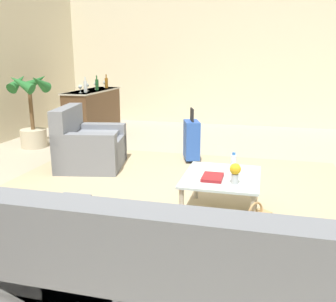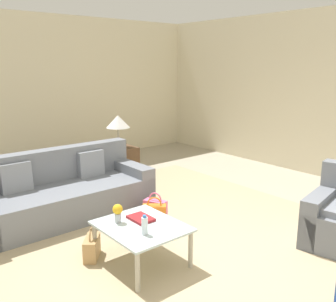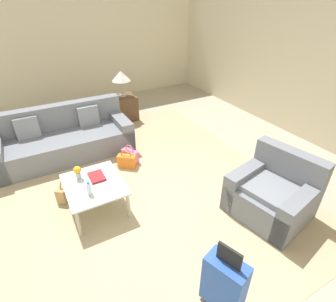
{
  "view_description": "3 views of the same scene",
  "coord_description": "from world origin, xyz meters",
  "px_view_note": "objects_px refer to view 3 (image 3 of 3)",
  "views": [
    {
      "loc": [
        -4.12,
        -0.87,
        1.66
      ],
      "look_at": [
        -0.42,
        0.07,
        0.67
      ],
      "focal_mm": 40.0,
      "sensor_mm": 36.0,
      "label": 1
    },
    {
      "loc": [
        2.61,
        -2.63,
        2.11
      ],
      "look_at": [
        -0.71,
        0.13,
        1.1
      ],
      "focal_mm": 40.0,
      "sensor_mm": 36.0,
      "label": 2
    },
    {
      "loc": [
        2.64,
        -0.99,
        2.74
      ],
      "look_at": [
        -0.05,
        0.5,
        0.87
      ],
      "focal_mm": 28.0,
      "sensor_mm": 36.0,
      "label": 3
    }
  ],
  "objects_px": {
    "handbag_pink": "(130,156)",
    "table_lamp": "(121,76)",
    "armchair": "(273,194)",
    "handbag_tan": "(65,191)",
    "coffee_table_book": "(97,177)",
    "flower_vase": "(78,171)",
    "handbag_orange": "(127,161)",
    "coffee_table": "(94,187)",
    "side_table": "(124,108)",
    "water_bottle": "(89,189)",
    "couch": "(64,140)",
    "suitcase_blue": "(224,283)"
  },
  "relations": [
    {
      "from": "armchair",
      "to": "couch",
      "type": "bearing_deg",
      "value": -143.66
    },
    {
      "from": "table_lamp",
      "to": "handbag_orange",
      "type": "distance_m",
      "value": 2.35
    },
    {
      "from": "water_bottle",
      "to": "table_lamp",
      "type": "relative_size",
      "value": 0.34
    },
    {
      "from": "handbag_pink",
      "to": "handbag_orange",
      "type": "bearing_deg",
      "value": -41.6
    },
    {
      "from": "water_bottle",
      "to": "coffee_table",
      "type": "bearing_deg",
      "value": 153.43
    },
    {
      "from": "couch",
      "to": "side_table",
      "type": "distance_m",
      "value": 1.88
    },
    {
      "from": "coffee_table",
      "to": "water_bottle",
      "type": "distance_m",
      "value": 0.27
    },
    {
      "from": "side_table",
      "to": "handbag_pink",
      "type": "distance_m",
      "value": 2.0
    },
    {
      "from": "coffee_table_book",
      "to": "handbag_tan",
      "type": "xyz_separation_m",
      "value": [
        -0.32,
        -0.44,
        -0.33
      ]
    },
    {
      "from": "side_table",
      "to": "couch",
      "type": "bearing_deg",
      "value": -58.1
    },
    {
      "from": "coffee_table_book",
      "to": "table_lamp",
      "type": "relative_size",
      "value": 0.47
    },
    {
      "from": "coffee_table_book",
      "to": "suitcase_blue",
      "type": "distance_m",
      "value": 2.21
    },
    {
      "from": "coffee_table",
      "to": "handbag_pink",
      "type": "bearing_deg",
      "value": 135.6
    },
    {
      "from": "couch",
      "to": "coffee_table_book",
      "type": "xyz_separation_m",
      "value": [
        1.68,
        0.18,
        0.15
      ]
    },
    {
      "from": "couch",
      "to": "water_bottle",
      "type": "bearing_deg",
      "value": -0.0
    },
    {
      "from": "coffee_table_book",
      "to": "flower_vase",
      "type": "xyz_separation_m",
      "value": [
        -0.1,
        -0.23,
        0.11
      ]
    },
    {
      "from": "coffee_table",
      "to": "flower_vase",
      "type": "height_order",
      "value": "flower_vase"
    },
    {
      "from": "water_bottle",
      "to": "handbag_orange",
      "type": "distance_m",
      "value": 1.37
    },
    {
      "from": "coffee_table",
      "to": "suitcase_blue",
      "type": "bearing_deg",
      "value": 19.29
    },
    {
      "from": "flower_vase",
      "to": "side_table",
      "type": "height_order",
      "value": "flower_vase"
    },
    {
      "from": "coffee_table",
      "to": "water_bottle",
      "type": "xyz_separation_m",
      "value": [
        0.2,
        -0.1,
        0.15
      ]
    },
    {
      "from": "coffee_table_book",
      "to": "side_table",
      "type": "distance_m",
      "value": 3.04
    },
    {
      "from": "table_lamp",
      "to": "suitcase_blue",
      "type": "bearing_deg",
      "value": -9.46
    },
    {
      "from": "couch",
      "to": "water_bottle",
      "type": "relative_size",
      "value": 12.04
    },
    {
      "from": "couch",
      "to": "flower_vase",
      "type": "distance_m",
      "value": 1.61
    },
    {
      "from": "water_bottle",
      "to": "handbag_tan",
      "type": "bearing_deg",
      "value": -157.74
    },
    {
      "from": "couch",
      "to": "coffee_table",
      "type": "xyz_separation_m",
      "value": [
        1.8,
        0.1,
        0.08
      ]
    },
    {
      "from": "coffee_table",
      "to": "suitcase_blue",
      "type": "relative_size",
      "value": 1.07
    },
    {
      "from": "handbag_orange",
      "to": "handbag_tan",
      "type": "distance_m",
      "value": 1.18
    },
    {
      "from": "coffee_table",
      "to": "handbag_orange",
      "type": "height_order",
      "value": "coffee_table"
    },
    {
      "from": "coffee_table_book",
      "to": "table_lamp",
      "type": "height_order",
      "value": "table_lamp"
    },
    {
      "from": "couch",
      "to": "table_lamp",
      "type": "distance_m",
      "value": 2.03
    },
    {
      "from": "flower_vase",
      "to": "table_lamp",
      "type": "bearing_deg",
      "value": 147.4
    },
    {
      "from": "table_lamp",
      "to": "suitcase_blue",
      "type": "height_order",
      "value": "table_lamp"
    },
    {
      "from": "couch",
      "to": "side_table",
      "type": "xyz_separation_m",
      "value": [
        -1.0,
        1.6,
        -0.01
      ]
    },
    {
      "from": "armchair",
      "to": "side_table",
      "type": "bearing_deg",
      "value": -170.64
    },
    {
      "from": "coffee_table",
      "to": "flower_vase",
      "type": "relative_size",
      "value": 4.45
    },
    {
      "from": "armchair",
      "to": "handbag_orange",
      "type": "relative_size",
      "value": 3.22
    },
    {
      "from": "armchair",
      "to": "coffee_table_book",
      "type": "height_order",
      "value": "armchair"
    },
    {
      "from": "coffee_table",
      "to": "handbag_orange",
      "type": "bearing_deg",
      "value": 135.14
    },
    {
      "from": "handbag_orange",
      "to": "handbag_pink",
      "type": "relative_size",
      "value": 1.0
    },
    {
      "from": "coffee_table_book",
      "to": "table_lamp",
      "type": "bearing_deg",
      "value": 152.0
    },
    {
      "from": "suitcase_blue",
      "to": "couch",
      "type": "bearing_deg",
      "value": -168.12
    },
    {
      "from": "coffee_table_book",
      "to": "flower_vase",
      "type": "distance_m",
      "value": 0.27
    },
    {
      "from": "coffee_table",
      "to": "handbag_tan",
      "type": "xyz_separation_m",
      "value": [
        -0.44,
        -0.36,
        -0.26
      ]
    },
    {
      "from": "flower_vase",
      "to": "handbag_pink",
      "type": "relative_size",
      "value": 0.57
    },
    {
      "from": "flower_vase",
      "to": "coffee_table_book",
      "type": "bearing_deg",
      "value": 66.5
    },
    {
      "from": "armchair",
      "to": "handbag_tan",
      "type": "bearing_deg",
      "value": -124.25
    },
    {
      "from": "table_lamp",
      "to": "side_table",
      "type": "bearing_deg",
      "value": 0.0
    },
    {
      "from": "handbag_pink",
      "to": "table_lamp",
      "type": "bearing_deg",
      "value": 162.07
    }
  ]
}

